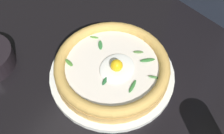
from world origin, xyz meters
The scene contains 3 objects.
ground_plane centered at (0.00, 0.00, -0.01)m, with size 2.40×2.40×0.03m, color black.
pizza_plate centered at (0.03, 0.03, 0.01)m, with size 0.28×0.28×0.01m, color white.
pizza centered at (0.03, 0.03, 0.03)m, with size 0.25×0.25×0.05m.
Camera 1 is at (0.33, 0.22, 0.51)m, focal length 44.37 mm.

